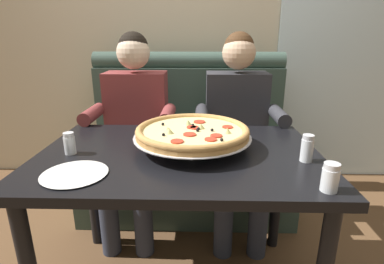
# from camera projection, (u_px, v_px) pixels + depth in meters

# --- Properties ---
(back_wall_with_window) EXTENTS (6.00, 0.12, 2.80)m
(back_wall_with_window) POSITION_uv_depth(u_px,v_px,m) (190.00, 17.00, 2.52)
(back_wall_with_window) COLOR beige
(back_wall_with_window) RESTS_ON ground_plane
(window_panel) EXTENTS (1.10, 0.02, 2.80)m
(window_panel) POSITION_uv_depth(u_px,v_px,m) (349.00, 16.00, 2.41)
(window_panel) COLOR white
(window_panel) RESTS_ON ground_plane
(booth_bench) EXTENTS (1.48, 0.78, 1.13)m
(booth_bench) POSITION_uv_depth(u_px,v_px,m) (188.00, 152.00, 2.28)
(booth_bench) COLOR #384C42
(booth_bench) RESTS_ON ground_plane
(dining_table) EXTENTS (1.24, 0.82, 0.75)m
(dining_table) POSITION_uv_depth(u_px,v_px,m) (179.00, 171.00, 1.36)
(dining_table) COLOR black
(dining_table) RESTS_ON ground_plane
(diner_left) EXTENTS (0.54, 0.64, 1.27)m
(diner_left) POSITION_uv_depth(u_px,v_px,m) (134.00, 122.00, 1.94)
(diner_left) COLOR #2D3342
(diner_left) RESTS_ON ground_plane
(diner_right) EXTENTS (0.54, 0.64, 1.27)m
(diner_right) POSITION_uv_depth(u_px,v_px,m) (237.00, 123.00, 1.92)
(diner_right) COLOR #2D3342
(diner_right) RESTS_ON ground_plane
(pizza) EXTENTS (0.54, 0.54, 0.11)m
(pizza) POSITION_uv_depth(u_px,v_px,m) (192.00, 132.00, 1.36)
(pizza) COLOR silver
(pizza) RESTS_ON dining_table
(shaker_pepper_flakes) EXTENTS (0.06, 0.06, 0.10)m
(shaker_pepper_flakes) POSITION_uv_depth(u_px,v_px,m) (330.00, 179.00, 0.99)
(shaker_pepper_flakes) COLOR white
(shaker_pepper_flakes) RESTS_ON dining_table
(shaker_parmesan) EXTENTS (0.05, 0.05, 0.10)m
(shaker_parmesan) POSITION_uv_depth(u_px,v_px,m) (70.00, 145.00, 1.30)
(shaker_parmesan) COLOR white
(shaker_parmesan) RESTS_ON dining_table
(shaker_oregano) EXTENTS (0.05, 0.05, 0.11)m
(shaker_oregano) POSITION_uv_depth(u_px,v_px,m) (307.00, 150.00, 1.22)
(shaker_oregano) COLOR white
(shaker_oregano) RESTS_ON dining_table
(plate_near_left) EXTENTS (0.24, 0.24, 0.02)m
(plate_near_left) POSITION_uv_depth(u_px,v_px,m) (74.00, 172.00, 1.11)
(plate_near_left) COLOR white
(plate_near_left) RESTS_ON dining_table
(patio_chair) EXTENTS (0.41, 0.40, 0.86)m
(patio_chair) POSITION_uv_depth(u_px,v_px,m) (300.00, 105.00, 3.28)
(patio_chair) COLOR black
(patio_chair) RESTS_ON ground_plane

